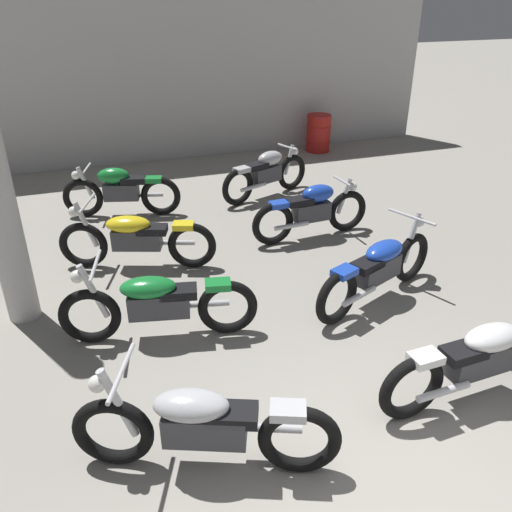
# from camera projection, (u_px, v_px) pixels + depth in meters

# --- Properties ---
(back_wall) EXTENTS (12.65, 0.24, 3.60)m
(back_wall) POSITION_uv_depth(u_px,v_px,m) (158.00, 76.00, 11.20)
(back_wall) COLOR #BCBAB7
(back_wall) RESTS_ON ground
(motorcycle_left_row_0) EXTENTS (2.05, 1.02, 0.97)m
(motorcycle_left_row_0) POSITION_uv_depth(u_px,v_px,m) (203.00, 425.00, 4.16)
(motorcycle_left_row_0) COLOR black
(motorcycle_left_row_0) RESTS_ON ground
(motorcycle_left_row_1) EXTENTS (2.14, 0.76, 0.97)m
(motorcycle_left_row_1) POSITION_uv_depth(u_px,v_px,m) (158.00, 303.00, 5.75)
(motorcycle_left_row_1) COLOR black
(motorcycle_left_row_1) RESTS_ON ground
(motorcycle_left_row_2) EXTENTS (2.08, 0.95, 0.97)m
(motorcycle_left_row_2) POSITION_uv_depth(u_px,v_px,m) (136.00, 238.00, 7.22)
(motorcycle_left_row_2) COLOR black
(motorcycle_left_row_2) RESTS_ON ground
(motorcycle_left_row_3) EXTENTS (1.92, 0.70, 0.88)m
(motorcycle_left_row_3) POSITION_uv_depth(u_px,v_px,m) (121.00, 190.00, 8.85)
(motorcycle_left_row_3) COLOR black
(motorcycle_left_row_3) RESTS_ON ground
(motorcycle_right_row_0) EXTENTS (2.17, 0.68, 0.97)m
(motorcycle_right_row_0) POSITION_uv_depth(u_px,v_px,m) (481.00, 357.00, 4.91)
(motorcycle_right_row_0) COLOR black
(motorcycle_right_row_0) RESTS_ON ground
(motorcycle_right_row_1) EXTENTS (2.05, 1.01, 0.97)m
(motorcycle_right_row_1) POSITION_uv_depth(u_px,v_px,m) (378.00, 268.00, 6.46)
(motorcycle_right_row_1) COLOR black
(motorcycle_right_row_1) RESTS_ON ground
(motorcycle_right_row_2) EXTENTS (1.97, 0.48, 0.88)m
(motorcycle_right_row_2) POSITION_uv_depth(u_px,v_px,m) (312.00, 210.00, 8.09)
(motorcycle_right_row_2) COLOR black
(motorcycle_right_row_2) RESTS_ON ground
(motorcycle_right_row_3) EXTENTS (1.89, 0.80, 0.88)m
(motorcycle_right_row_3) POSITION_uv_depth(u_px,v_px,m) (266.00, 173.00, 9.66)
(motorcycle_right_row_3) COLOR black
(motorcycle_right_row_3) RESTS_ON ground
(oil_drum) EXTENTS (0.59, 0.59, 0.85)m
(oil_drum) POSITION_uv_depth(u_px,v_px,m) (318.00, 133.00, 12.35)
(oil_drum) COLOR red
(oil_drum) RESTS_ON ground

